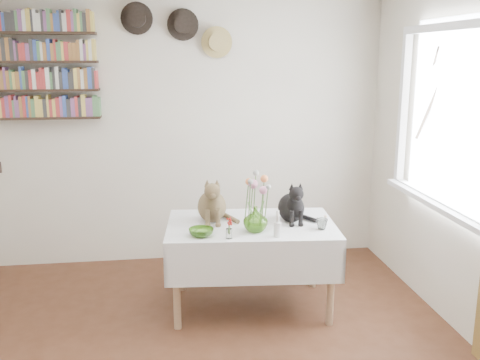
{
  "coord_description": "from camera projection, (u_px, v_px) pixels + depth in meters",
  "views": [
    {
      "loc": [
        -0.03,
        -2.73,
        1.93
      ],
      "look_at": [
        0.5,
        1.01,
        1.05
      ],
      "focal_mm": 40.0,
      "sensor_mm": 36.0,
      "label": 1
    }
  ],
  "objects": [
    {
      "name": "window",
      "position": [
        449.0,
        133.0,
        3.8
      ],
      "size": [
        0.12,
        1.52,
        1.32
      ],
      "color": "white",
      "rests_on": "room"
    },
    {
      "name": "flower_vase",
      "position": [
        255.0,
        219.0,
        3.88
      ],
      "size": [
        0.24,
        0.24,
        0.19
      ],
      "primitive_type": "imported",
      "rotation": [
        0.0,
        0.0,
        -0.49
      ],
      "color": "#86C349",
      "rests_on": "dining_table"
    },
    {
      "name": "flower_bouquet",
      "position": [
        256.0,
        186.0,
        3.83
      ],
      "size": [
        0.17,
        0.13,
        0.39
      ],
      "color": "#4C7233",
      "rests_on": "flower_vase"
    },
    {
      "name": "bookshelf_unit",
      "position": [
        38.0,
        66.0,
        4.6
      ],
      "size": [
        1.0,
        0.16,
        0.91
      ],
      "color": "black",
      "rests_on": "room"
    },
    {
      "name": "wall_hats",
      "position": [
        179.0,
        28.0,
        4.71
      ],
      "size": [
        0.98,
        0.09,
        0.48
      ],
      "color": "black",
      "rests_on": "room"
    },
    {
      "name": "green_bowl",
      "position": [
        201.0,
        232.0,
        3.79
      ],
      "size": [
        0.22,
        0.22,
        0.06
      ],
      "primitive_type": "imported",
      "rotation": [
        0.0,
        0.0,
        -0.27
      ],
      "color": "#86C349",
      "rests_on": "dining_table"
    },
    {
      "name": "porcelain_figurine",
      "position": [
        326.0,
        221.0,
        4.02
      ],
      "size": [
        0.04,
        0.04,
        0.08
      ],
      "color": "white",
      "rests_on": "dining_table"
    },
    {
      "name": "dining_table",
      "position": [
        251.0,
        244.0,
        4.12
      ],
      "size": [
        1.34,
        0.92,
        0.68
      ],
      "color": "white",
      "rests_on": "room"
    },
    {
      "name": "drinking_glass",
      "position": [
        322.0,
        224.0,
        3.93
      ],
      "size": [
        0.09,
        0.09,
        0.08
      ],
      "primitive_type": "imported",
      "rotation": [
        0.0,
        0.0,
        0.1
      ],
      "color": "white",
      "rests_on": "dining_table"
    },
    {
      "name": "berry_jar",
      "position": [
        229.0,
        228.0,
        3.73
      ],
      "size": [
        0.04,
        0.04,
        0.18
      ],
      "color": "white",
      "rests_on": "dining_table"
    },
    {
      "name": "candlestick",
      "position": [
        277.0,
        228.0,
        3.77
      ],
      "size": [
        0.05,
        0.05,
        0.19
      ],
      "color": "white",
      "rests_on": "dining_table"
    },
    {
      "name": "room",
      "position": [
        173.0,
        189.0,
        2.8
      ],
      "size": [
        4.08,
        4.58,
        2.58
      ],
      "color": "brown",
      "rests_on": "ground"
    },
    {
      "name": "tabby_cat",
      "position": [
        212.0,
        198.0,
        4.11
      ],
      "size": [
        0.26,
        0.32,
        0.36
      ],
      "primitive_type": null,
      "rotation": [
        0.0,
        0.0,
        -0.05
      ],
      "color": "olive",
      "rests_on": "dining_table"
    },
    {
      "name": "black_cat",
      "position": [
        291.0,
        200.0,
        4.11
      ],
      "size": [
        0.24,
        0.3,
        0.33
      ],
      "primitive_type": null,
      "rotation": [
        0.0,
        0.0,
        0.07
      ],
      "color": "black",
      "rests_on": "dining_table"
    }
  ]
}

